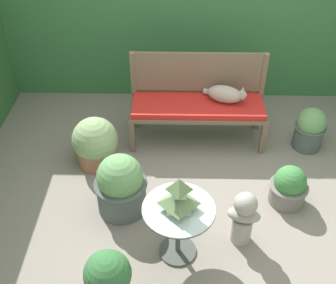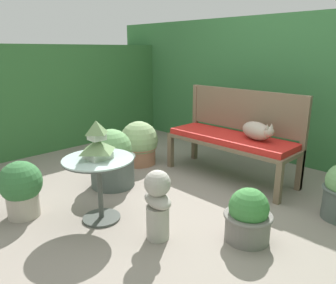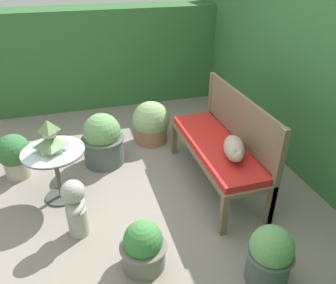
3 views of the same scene
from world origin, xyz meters
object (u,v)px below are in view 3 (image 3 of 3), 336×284
object	(u,v)px
garden_bench	(216,149)
potted_plant_bench_right	(270,256)
patio_table	(55,161)
potted_plant_table_near	(103,140)
potted_plant_hedge_corner	(143,247)
pagoda_birdhouse	(50,138)
potted_plant_bench_left	(151,123)
potted_plant_table_far	(14,155)
garden_bust	(75,206)
cat	(235,149)

from	to	relation	value
garden_bench	potted_plant_bench_right	world-z (taller)	potted_plant_bench_right
patio_table	potted_plant_table_near	xyz separation A→B (m)	(-0.54, 0.51, -0.14)
patio_table	potted_plant_hedge_corner	bearing A→B (deg)	30.41
patio_table	pagoda_birdhouse	distance (m)	0.26
potted_plant_bench_left	potted_plant_table_far	world-z (taller)	potted_plant_bench_left
garden_bench	potted_plant_bench_left	distance (m)	1.20
garden_bust	potted_plant_bench_right	bearing A→B (deg)	67.30
garden_bench	cat	xyz separation A→B (m)	(0.30, 0.04, 0.17)
pagoda_birdhouse	potted_plant_table_far	bearing A→B (deg)	-139.29
potted_plant_bench_left	potted_plant_table_far	size ratio (longest dim) A/B	1.09
potted_plant_bench_left	potted_plant_table_near	world-z (taller)	potted_plant_table_near
patio_table	pagoda_birdhouse	world-z (taller)	pagoda_birdhouse
garden_bench	potted_plant_bench_right	size ratio (longest dim) A/B	2.97
potted_plant_bench_right	potted_plant_hedge_corner	size ratio (longest dim) A/B	1.19
potted_plant_table_near	garden_bench	bearing A→B (deg)	55.46
patio_table	potted_plant_table_far	xyz separation A→B (m)	(-0.54, -0.46, -0.17)
pagoda_birdhouse	potted_plant_hedge_corner	world-z (taller)	pagoda_birdhouse
garden_bust	potted_plant_bench_left	size ratio (longest dim) A/B	1.01
garden_bench	patio_table	xyz separation A→B (m)	(-0.22, -1.61, 0.01)
potted_plant_hedge_corner	potted_plant_table_near	world-z (taller)	potted_plant_table_near
garden_bench	cat	size ratio (longest dim) A/B	3.26
garden_bust	patio_table	bearing A→B (deg)	-154.02
garden_bench	garden_bust	distance (m)	1.51
potted_plant_hedge_corner	potted_plant_table_near	xyz separation A→B (m)	(-1.62, -0.12, 0.10)
pagoda_birdhouse	potted_plant_hedge_corner	size ratio (longest dim) A/B	0.76
pagoda_birdhouse	potted_plant_table_far	world-z (taller)	pagoda_birdhouse
garden_bench	potted_plant_bench_right	bearing A→B (deg)	-4.88
pagoda_birdhouse	potted_plant_bench_left	xyz separation A→B (m)	(-0.89, 1.18, -0.44)
potted_plant_table_near	garden_bust	bearing A→B (deg)	-18.11
patio_table	garden_bench	bearing A→B (deg)	82.41
patio_table	potted_plant_hedge_corner	world-z (taller)	patio_table
potted_plant_bench_right	garden_bust	bearing A→B (deg)	-123.94
potted_plant_bench_left	potted_plant_hedge_corner	xyz separation A→B (m)	(1.97, -0.55, -0.07)
potted_plant_bench_left	garden_bust	bearing A→B (deg)	-35.29
garden_bust	potted_plant_table_far	world-z (taller)	garden_bust
potted_plant_bench_left	potted_plant_hedge_corner	bearing A→B (deg)	-15.59
potted_plant_bench_right	cat	bearing A→B (deg)	171.05
patio_table	potted_plant_bench_right	distance (m)	2.12
patio_table	potted_plant_bench_left	distance (m)	1.49
potted_plant_bench_right	potted_plant_table_near	bearing A→B (deg)	-153.88
cat	potted_plant_bench_left	xyz separation A→B (m)	(-1.41, -0.48, -0.34)
garden_bench	potted_plant_bench_left	xyz separation A→B (m)	(-1.11, -0.43, -0.17)
patio_table	cat	bearing A→B (deg)	72.72
patio_table	potted_plant_hedge_corner	size ratio (longest dim) A/B	1.41
pagoda_birdhouse	potted_plant_table_near	size ratio (longest dim) A/B	0.51
pagoda_birdhouse	cat	bearing A→B (deg)	72.72
potted_plant_bench_right	potted_plant_hedge_corner	world-z (taller)	potted_plant_bench_right
garden_bust	potted_plant_hedge_corner	xyz separation A→B (m)	(0.51, 0.48, -0.11)
potted_plant_bench_right	potted_plant_bench_left	bearing A→B (deg)	-172.22
cat	potted_plant_hedge_corner	bearing A→B (deg)	-42.66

